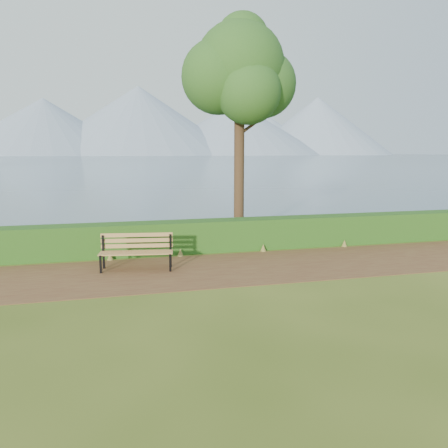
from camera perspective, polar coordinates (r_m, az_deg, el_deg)
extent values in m
plane|color=#455719|center=(11.84, 1.04, -6.20)|extent=(140.00, 140.00, 0.00)
cube|color=brown|center=(12.12, 0.67, -5.81)|extent=(40.00, 3.40, 0.01)
cube|color=#174012|center=(14.19, -1.67, -1.50)|extent=(32.00, 0.85, 1.00)
cube|color=#3F5466|center=(271.05, -13.47, 8.51)|extent=(700.00, 510.00, 0.00)
cone|color=#7F92AA|center=(410.53, -22.40, 11.65)|extent=(160.00, 160.00, 48.00)
cone|color=#7F92AA|center=(417.58, -11.05, 13.08)|extent=(190.00, 190.00, 62.00)
cone|color=#7F92AA|center=(426.81, 1.46, 12.36)|extent=(170.00, 170.00, 50.00)
cone|color=#7F92AA|center=(468.09, 12.06, 12.39)|extent=(150.00, 150.00, 58.00)
cone|color=#7F92AA|center=(441.30, -15.13, 10.97)|extent=(120.00, 120.00, 35.00)
cone|color=#7F92AA|center=(462.37, 5.49, 11.48)|extent=(130.00, 130.00, 40.00)
cube|color=black|center=(12.03, -15.82, -5.11)|extent=(0.06, 0.07, 0.49)
cube|color=black|center=(12.44, -15.47, -3.56)|extent=(0.06, 0.07, 0.94)
cube|color=black|center=(12.21, -15.66, -3.86)|extent=(0.14, 0.57, 0.05)
cube|color=black|center=(11.84, -7.03, -5.05)|extent=(0.06, 0.07, 0.49)
cube|color=black|center=(12.25, -7.00, -3.48)|extent=(0.06, 0.07, 0.94)
cube|color=black|center=(12.02, -7.03, -3.79)|extent=(0.14, 0.57, 0.05)
cube|color=olive|center=(11.87, -11.48, -3.91)|extent=(1.95, 0.39, 0.04)
cube|color=olive|center=(12.01, -11.42, -3.76)|extent=(1.95, 0.39, 0.04)
cube|color=olive|center=(12.14, -11.35, -3.61)|extent=(1.95, 0.39, 0.04)
cube|color=olive|center=(12.27, -11.29, -3.47)|extent=(1.95, 0.39, 0.04)
cube|color=olive|center=(12.31, -11.28, -2.81)|extent=(1.95, 0.34, 0.11)
cube|color=olive|center=(12.28, -11.30, -2.11)|extent=(1.95, 0.34, 0.11)
cube|color=olive|center=(12.25, -11.32, -1.41)|extent=(1.95, 0.34, 0.11)
cylinder|color=#342315|center=(16.06, 2.00, 10.00)|extent=(0.37, 0.37, 6.70)
sphere|color=#1F4717|center=(16.33, 2.06, 19.85)|extent=(3.17, 3.17, 3.17)
sphere|color=#1F4717|center=(16.57, 5.05, 17.71)|extent=(2.42, 2.42, 2.42)
sphere|color=#1F4717|center=(16.08, -0.73, 18.67)|extent=(2.61, 2.61, 2.61)
sphere|color=#1F4717|center=(15.56, 3.20, 16.89)|extent=(2.23, 2.23, 2.23)
sphere|color=#1F4717|center=(16.96, 0.65, 21.07)|extent=(2.05, 2.05, 2.05)
sphere|color=#1F4717|center=(16.62, 2.41, 22.95)|extent=(1.86, 1.86, 1.86)
cylinder|color=#342315|center=(16.21, 3.47, 12.62)|extent=(0.98, 0.11, 0.73)
cylinder|color=#342315|center=(16.11, 0.62, 14.32)|extent=(0.76, 0.35, 0.67)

